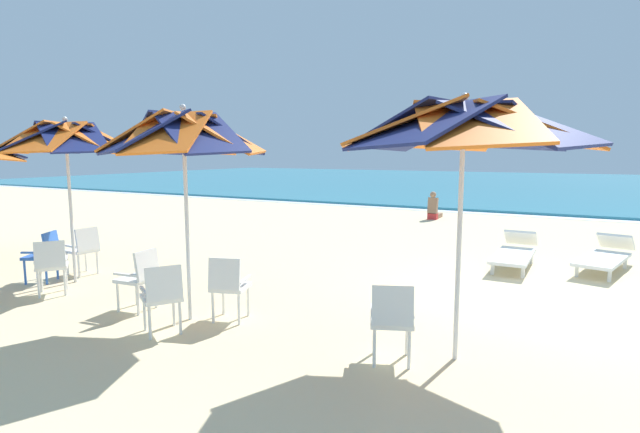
# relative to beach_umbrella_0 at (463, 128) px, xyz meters

# --- Properties ---
(ground_plane) EXTENTS (80.00, 80.00, 0.00)m
(ground_plane) POSITION_rel_beach_umbrella_0_xyz_m (0.67, 2.60, -2.44)
(ground_plane) COLOR beige
(sea) EXTENTS (80.00, 36.00, 0.10)m
(sea) POSITION_rel_beach_umbrella_0_xyz_m (0.67, 31.43, -2.39)
(sea) COLOR teal
(sea) RESTS_ON ground
(surf_foam) EXTENTS (80.00, 0.70, 0.01)m
(surf_foam) POSITION_rel_beach_umbrella_0_xyz_m (0.67, 13.13, -2.43)
(surf_foam) COLOR white
(surf_foam) RESTS_ON ground
(beach_umbrella_0) EXTENTS (2.62, 2.62, 2.78)m
(beach_umbrella_0) POSITION_rel_beach_umbrella_0_xyz_m (0.00, 0.00, 0.00)
(beach_umbrella_0) COLOR silver
(beach_umbrella_0) RESTS_ON ground
(plastic_chair_0) EXTENTS (0.57, 0.59, 0.87)m
(plastic_chair_0) POSITION_rel_beach_umbrella_0_xyz_m (-0.56, -0.44, -1.94)
(plastic_chair_0) COLOR white
(plastic_chair_0) RESTS_ON ground
(beach_umbrella_1) EXTENTS (2.10, 2.10, 2.79)m
(beach_umbrella_1) POSITION_rel_beach_umbrella_0_xyz_m (-3.38, -0.41, -0.04)
(beach_umbrella_1) COLOR silver
(beach_umbrella_1) RESTS_ON ground
(plastic_chair_1) EXTENTS (0.63, 0.61, 0.87)m
(plastic_chair_1) POSITION_rel_beach_umbrella_0_xyz_m (-3.28, -0.96, -1.94)
(plastic_chair_1) COLOR white
(plastic_chair_1) RESTS_ON ground
(plastic_chair_2) EXTENTS (0.55, 0.58, 0.87)m
(plastic_chair_2) POSITION_rel_beach_umbrella_0_xyz_m (-2.87, -0.22, -1.94)
(plastic_chair_2) COLOR white
(plastic_chair_2) RESTS_ON ground
(plastic_chair_3) EXTENTS (0.51, 0.49, 0.87)m
(plastic_chair_3) POSITION_rel_beach_umbrella_0_xyz_m (-4.23, -0.46, -1.94)
(plastic_chair_3) COLOR white
(plastic_chair_3) RESTS_ON ground
(beach_umbrella_2) EXTENTS (2.22, 2.22, 2.78)m
(beach_umbrella_2) POSITION_rel_beach_umbrella_0_xyz_m (-6.41, 0.07, -0.04)
(beach_umbrella_2) COLOR silver
(beach_umbrella_2) RESTS_ON ground
(plastic_chair_4) EXTENTS (0.62, 0.60, 0.87)m
(plastic_chair_4) POSITION_rel_beach_umbrella_0_xyz_m (-6.87, -0.16, -1.94)
(plastic_chair_4) COLOR blue
(plastic_chair_4) RESTS_ON ground
(plastic_chair_5) EXTENTS (0.50, 0.47, 0.87)m
(plastic_chair_5) POSITION_rel_beach_umbrella_0_xyz_m (-6.71, 0.47, -1.94)
(plastic_chair_5) COLOR white
(plastic_chair_5) RESTS_ON ground
(plastic_chair_6) EXTENTS (0.63, 0.62, 0.87)m
(plastic_chair_6) POSITION_rel_beach_umbrella_0_xyz_m (-6.03, -0.59, -1.94)
(plastic_chair_6) COLOR white
(plastic_chair_6) RESTS_ON ground
(sun_lounger_0) EXTENTS (1.11, 2.23, 0.62)m
(sun_lounger_0) POSITION_rel_beach_umbrella_0_xyz_m (1.54, 5.28, -2.16)
(sun_lounger_0) COLOR white
(sun_lounger_0) RESTS_ON ground
(sun_lounger_1) EXTENTS (0.66, 2.15, 0.62)m
(sun_lounger_1) POSITION_rel_beach_umbrella_0_xyz_m (0.02, 4.82, -2.16)
(sun_lounger_1) COLOR white
(sun_lounger_1) RESTS_ON ground
(beachgoer_seated) EXTENTS (0.30, 0.93, 0.92)m
(beachgoer_seated) POSITION_rel_beach_umbrella_0_xyz_m (-3.20, 10.82, -2.15)
(beachgoer_seated) COLOR red
(beachgoer_seated) RESTS_ON ground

